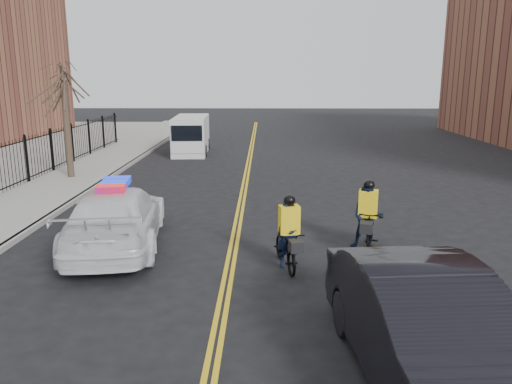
{
  "coord_description": "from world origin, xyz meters",
  "views": [
    {
      "loc": [
        0.81,
        -11.17,
        4.43
      ],
      "look_at": [
        0.59,
        2.25,
        1.3
      ],
      "focal_mm": 35.0,
      "sensor_mm": 36.0,
      "label": 1
    }
  ],
  "objects_px": {
    "police_cruiser": "(116,217)",
    "cargo_van": "(191,135)",
    "cyclist_far": "(367,222)",
    "cyclist_near": "(289,242)",
    "dark_sedan": "(430,333)"
  },
  "relations": [
    {
      "from": "dark_sedan",
      "to": "cyclist_far",
      "type": "relative_size",
      "value": 2.82
    },
    {
      "from": "cyclist_near",
      "to": "police_cruiser",
      "type": "bearing_deg",
      "value": 151.28
    },
    {
      "from": "dark_sedan",
      "to": "cyclist_near",
      "type": "relative_size",
      "value": 2.84
    },
    {
      "from": "cargo_van",
      "to": "cyclist_far",
      "type": "height_order",
      "value": "cargo_van"
    },
    {
      "from": "police_cruiser",
      "to": "cargo_van",
      "type": "bearing_deg",
      "value": -96.45
    },
    {
      "from": "cyclist_far",
      "to": "cyclist_near",
      "type": "bearing_deg",
      "value": -133.81
    },
    {
      "from": "police_cruiser",
      "to": "cyclist_far",
      "type": "bearing_deg",
      "value": 171.66
    },
    {
      "from": "police_cruiser",
      "to": "dark_sedan",
      "type": "xyz_separation_m",
      "value": [
        6.24,
        -6.09,
        0.07
      ]
    },
    {
      "from": "police_cruiser",
      "to": "cyclist_far",
      "type": "distance_m",
      "value": 6.58
    },
    {
      "from": "dark_sedan",
      "to": "cyclist_far",
      "type": "bearing_deg",
      "value": 81.33
    },
    {
      "from": "police_cruiser",
      "to": "cyclist_far",
      "type": "height_order",
      "value": "cyclist_far"
    },
    {
      "from": "cargo_van",
      "to": "cyclist_far",
      "type": "distance_m",
      "value": 18.05
    },
    {
      "from": "police_cruiser",
      "to": "cyclist_near",
      "type": "bearing_deg",
      "value": 154.92
    },
    {
      "from": "cyclist_far",
      "to": "police_cruiser",
      "type": "bearing_deg",
      "value": -166.71
    },
    {
      "from": "dark_sedan",
      "to": "cargo_van",
      "type": "height_order",
      "value": "cargo_van"
    }
  ]
}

